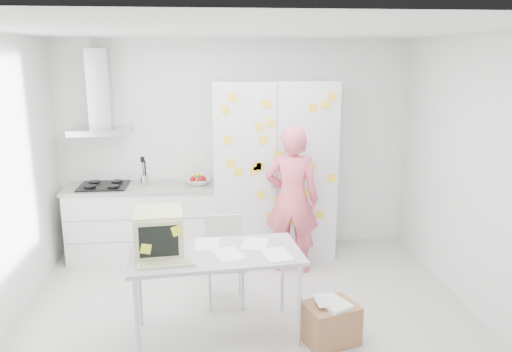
{
  "coord_description": "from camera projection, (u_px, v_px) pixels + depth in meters",
  "views": [
    {
      "loc": [
        -0.33,
        -4.38,
        2.49
      ],
      "look_at": [
        0.14,
        0.74,
        1.24
      ],
      "focal_mm": 35.0,
      "sensor_mm": 36.0,
      "label": 1
    }
  ],
  "objects": [
    {
      "name": "floor",
      "position": [
        248.0,
        319.0,
        4.86
      ],
      "size": [
        4.5,
        4.0,
        0.02
      ],
      "primitive_type": "cube",
      "color": "silver",
      "rests_on": "ground"
    },
    {
      "name": "walls",
      "position": [
        243.0,
        167.0,
        5.24
      ],
      "size": [
        4.52,
        4.01,
        2.7
      ],
      "color": "white",
      "rests_on": "ground"
    },
    {
      "name": "ceiling",
      "position": [
        247.0,
        30.0,
        4.22
      ],
      "size": [
        4.5,
        4.0,
        0.02
      ],
      "primitive_type": "cube",
      "color": "white",
      "rests_on": "walls"
    },
    {
      "name": "counter_run",
      "position": [
        143.0,
        220.0,
        6.28
      ],
      "size": [
        1.84,
        0.63,
        1.28
      ],
      "color": "white",
      "rests_on": "ground"
    },
    {
      "name": "range_hood",
      "position": [
        100.0,
        101.0,
        6.02
      ],
      "size": [
        0.7,
        0.48,
        1.01
      ],
      "color": "silver",
      "rests_on": "walls"
    },
    {
      "name": "tall_cabinet",
      "position": [
        273.0,
        169.0,
        6.26
      ],
      "size": [
        1.5,
        0.68,
        2.2
      ],
      "color": "silver",
      "rests_on": "ground"
    },
    {
      "name": "person",
      "position": [
        292.0,
        200.0,
        5.77
      ],
      "size": [
        0.71,
        0.55,
        1.73
      ],
      "primitive_type": "imported",
      "rotation": [
        0.0,
        0.0,
        2.91
      ],
      "color": "#EE5C73",
      "rests_on": "ground"
    },
    {
      "name": "desk",
      "position": [
        180.0,
        243.0,
        4.34
      ],
      "size": [
        1.56,
        0.89,
        1.19
      ],
      "rotation": [
        0.0,
        0.0,
        0.1
      ],
      "color": "#B0B3BC",
      "rests_on": "ground"
    },
    {
      "name": "chair",
      "position": [
        225.0,
        254.0,
        5.11
      ],
      "size": [
        0.42,
        0.42,
        0.89
      ],
      "rotation": [
        0.0,
        0.0,
        0.03
      ],
      "color": "silver",
      "rests_on": "ground"
    },
    {
      "name": "cardboard_box",
      "position": [
        330.0,
        322.0,
        4.42
      ],
      "size": [
        0.54,
        0.48,
        0.39
      ],
      "rotation": [
        0.0,
        0.0,
        0.32
      ],
      "color": "#A06D45",
      "rests_on": "ground"
    }
  ]
}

